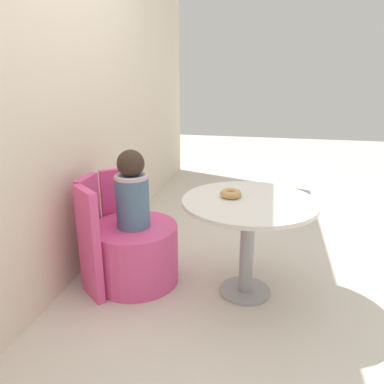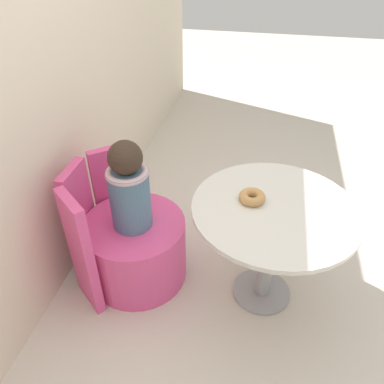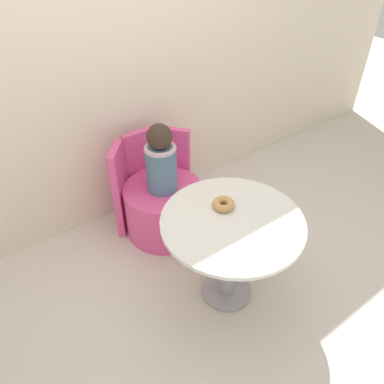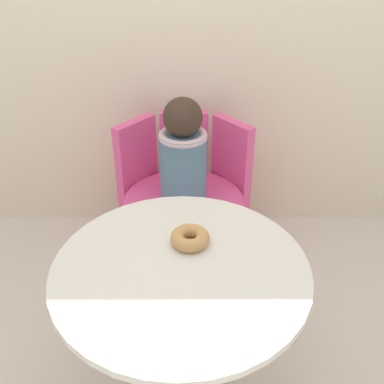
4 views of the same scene
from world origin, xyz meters
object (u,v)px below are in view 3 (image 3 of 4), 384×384
at_px(round_table, 231,236).
at_px(tub_chair, 164,209).
at_px(donut, 223,204).
at_px(child_figure, 161,160).

height_order(round_table, tub_chair, round_table).
distance_m(tub_chair, donut, 0.76).
distance_m(round_table, child_figure, 0.74).
height_order(tub_chair, donut, donut).
bearing_deg(child_figure, tub_chair, 0.00).
bearing_deg(donut, child_figure, 93.08).
relative_size(round_table, child_figure, 1.60).
distance_m(round_table, donut, 0.19).
xyz_separation_m(tub_chair, donut, (0.03, -0.61, 0.45)).
xyz_separation_m(child_figure, donut, (0.03, -0.61, 0.01)).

